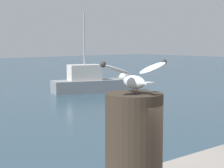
% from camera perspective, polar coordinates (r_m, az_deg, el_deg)
% --- Properties ---
extents(mooring_post, '(0.44, 0.44, 0.87)m').
position_cam_1_polar(mooring_post, '(3.10, 3.10, -9.30)').
color(mooring_post, '#382D23').
rests_on(mooring_post, harbor_quay).
extents(seagull, '(0.62, 0.39, 0.25)m').
position_cam_1_polar(seagull, '(3.00, 3.12, 1.07)').
color(seagull, tan).
rests_on(seagull, mooring_post).
extents(boat_grey, '(5.82, 3.10, 4.67)m').
position_cam_1_polar(boat_grey, '(23.42, -1.42, 0.19)').
color(boat_grey, gray).
rests_on(boat_grey, ground_plane).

